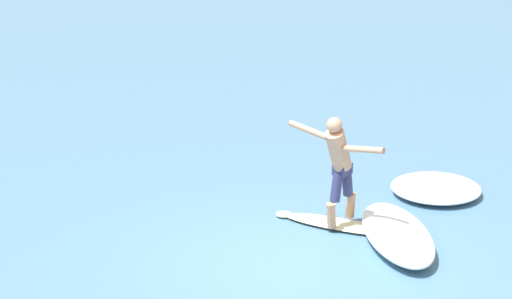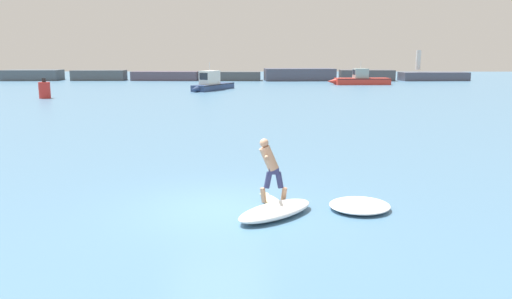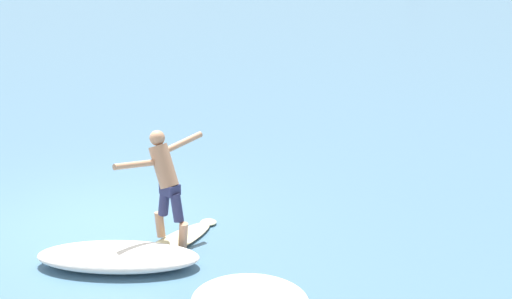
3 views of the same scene
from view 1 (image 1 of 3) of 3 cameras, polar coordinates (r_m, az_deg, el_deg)
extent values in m
plane|color=teal|center=(11.65, 2.97, -7.55)|extent=(200.00, 200.00, 0.00)
ellipsoid|color=beige|center=(12.83, 5.66, -4.99)|extent=(0.91, 1.87, 0.07)
ellipsoid|color=beige|center=(13.15, 1.88, -4.34)|extent=(0.31, 0.31, 0.06)
ellipsoid|color=#2D2D33|center=(12.83, 5.66, -4.99)|extent=(0.93, 1.88, 0.03)
cone|color=black|center=(12.66, 8.81, -5.93)|extent=(0.06, 0.06, 0.14)
cone|color=black|center=(12.81, 8.44, -5.63)|extent=(0.06, 0.06, 0.14)
cone|color=black|center=(12.58, 8.08, -6.06)|extent=(0.06, 0.06, 0.14)
cylinder|color=tan|center=(12.54, 5.03, -4.41)|extent=(0.18, 0.14, 0.39)
cylinder|color=navy|center=(12.49, 5.38, -2.55)|extent=(0.23, 0.16, 0.43)
cylinder|color=tan|center=(12.96, 6.33, -3.70)|extent=(0.18, 0.14, 0.39)
cylinder|color=navy|center=(12.73, 6.10, -2.19)|extent=(0.23, 0.16, 0.43)
cube|color=navy|center=(12.53, 5.78, -1.31)|extent=(0.27, 0.21, 0.16)
cylinder|color=tan|center=(12.33, 5.52, -0.02)|extent=(0.52, 0.30, 0.68)
sphere|color=tan|center=(12.11, 5.25, 1.63)|extent=(0.22, 0.22, 0.22)
cylinder|color=tan|center=(11.99, 7.19, 0.00)|extent=(0.11, 0.67, 0.20)
cylinder|color=tan|center=(12.43, 3.51, 1.31)|extent=(0.12, 0.67, 0.20)
ellipsoid|color=white|center=(14.35, 11.90, -2.52)|extent=(1.91, 1.86, 0.21)
ellipsoid|color=white|center=(12.34, 9.39, -5.55)|extent=(2.26, 2.27, 0.29)
camera|label=2|loc=(11.10, 70.99, -0.02)|focal=35.00mm
camera|label=3|loc=(19.12, 42.72, 14.92)|focal=60.00mm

